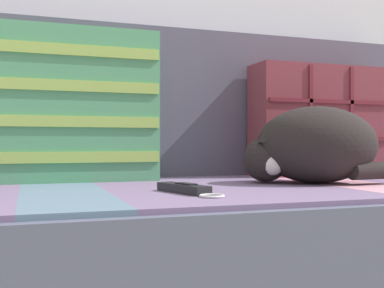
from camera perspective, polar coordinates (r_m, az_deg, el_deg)
The scene contains 6 objects.
couch at distance 1.20m, azimuth -2.18°, elevation -13.81°, with size 1.87×0.86×0.37m.
sofa_backrest at distance 1.51m, azimuth -6.11°, elevation 4.85°, with size 1.83×0.14×0.46m.
throw_pillow_quilted at distance 1.60m, azimuth 14.82°, elevation 2.65°, with size 0.45×0.14×0.35m.
throw_pillow_striped at distance 1.33m, azimuth -13.81°, elevation 4.44°, with size 0.44×0.14×0.41m.
sleeping_cat at distance 1.26m, azimuth 13.91°, elevation -0.36°, with size 0.36×0.32×0.20m.
game_remote_near at distance 0.98m, azimuth -0.79°, elevation -5.35°, with size 0.09×0.20×0.02m.
Camera 1 is at (-0.33, -0.99, 0.47)m, focal length 45.00 mm.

